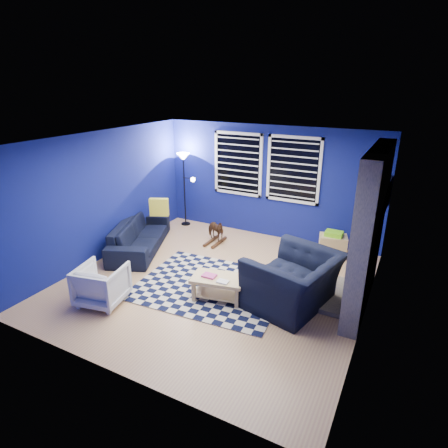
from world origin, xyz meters
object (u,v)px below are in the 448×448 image
object	(u,v)px
sofa	(140,235)
rocking_horse	(215,230)
armchair_big	(293,281)
floor_lamp	(184,167)
tv	(386,197)
armchair_bent	(102,284)
cabinet	(333,245)
coffee_table	(218,283)

from	to	relation	value
sofa	rocking_horse	size ratio (longest dim) A/B	3.63
armchair_big	floor_lamp	world-z (taller)	floor_lamp
floor_lamp	tv	bearing A→B (deg)	-2.54
armchair_big	armchair_bent	size ratio (longest dim) A/B	1.89
cabinet	floor_lamp	bearing A→B (deg)	161.92
sofa	floor_lamp	size ratio (longest dim) A/B	1.18
tv	coffee_table	bearing A→B (deg)	-131.19
armchair_bent	rocking_horse	bearing A→B (deg)	-110.82
sofa	coffee_table	xyz separation A→B (m)	(2.40, -0.98, -0.01)
tv	rocking_horse	bearing A→B (deg)	-171.66
rocking_horse	armchair_big	bearing A→B (deg)	-103.10
tv	coffee_table	distance (m)	3.44
armchair_bent	cabinet	bearing A→B (deg)	-141.84
tv	cabinet	world-z (taller)	tv
armchair_bent	coffee_table	distance (m)	1.86
tv	rocking_horse	world-z (taller)	tv
sofa	rocking_horse	distance (m)	1.60
floor_lamp	armchair_big	bearing A→B (deg)	-33.25
armchair_bent	sofa	bearing A→B (deg)	-79.05
sofa	armchair_bent	bearing A→B (deg)	179.65
coffee_table	floor_lamp	bearing A→B (deg)	131.37
armchair_big	rocking_horse	distance (m)	2.77
coffee_table	tv	bearing A→B (deg)	48.81
tv	armchair_bent	distance (m)	5.16
tv	armchair_bent	size ratio (longest dim) A/B	1.40
armchair_big	cabinet	world-z (taller)	armchair_big
rocking_horse	floor_lamp	bearing A→B (deg)	82.14
sofa	cabinet	size ratio (longest dim) A/B	3.44
tv	sofa	world-z (taller)	tv
coffee_table	armchair_bent	bearing A→B (deg)	-149.88
coffee_table	cabinet	bearing A→B (deg)	62.69
armchair_bent	rocking_horse	distance (m)	2.94
cabinet	sofa	bearing A→B (deg)	-173.38
sofa	coffee_table	world-z (taller)	sofa
floor_lamp	rocking_horse	bearing A→B (deg)	-29.74
rocking_horse	coffee_table	size ratio (longest dim) A/B	0.63
cabinet	rocking_horse	bearing A→B (deg)	176.62
tv	cabinet	distance (m)	1.44
tv	armchair_bent	xyz separation A→B (m)	(-3.75, -3.38, -1.08)
sofa	coffee_table	bearing A→B (deg)	-135.09
armchair_big	sofa	bearing A→B (deg)	-86.20
tv	floor_lamp	bearing A→B (deg)	177.46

